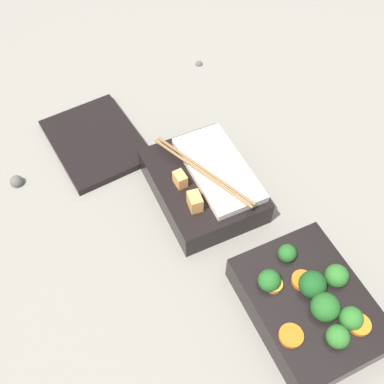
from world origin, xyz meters
The scene contains 6 objects.
ground_plane centered at (0.00, 0.00, 0.00)m, with size 3.00×3.00×0.00m, color gray.
bento_tray_vegetable centered at (-0.12, -0.01, 0.03)m, with size 0.19×0.15×0.07m.
bento_tray_rice centered at (0.13, 0.02, 0.03)m, with size 0.19×0.15×0.07m.
bento_lid centered at (0.31, 0.15, 0.01)m, with size 0.19×0.14×0.01m, color black.
pebble_0 centered at (0.44, -0.11, 0.00)m, with size 0.02×0.02×0.02m, color #595651.
pebble_1 centered at (0.28, 0.30, 0.01)m, with size 0.02×0.02×0.02m, color #595651.
Camera 1 is at (-0.27, 0.23, 0.60)m, focal length 42.00 mm.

